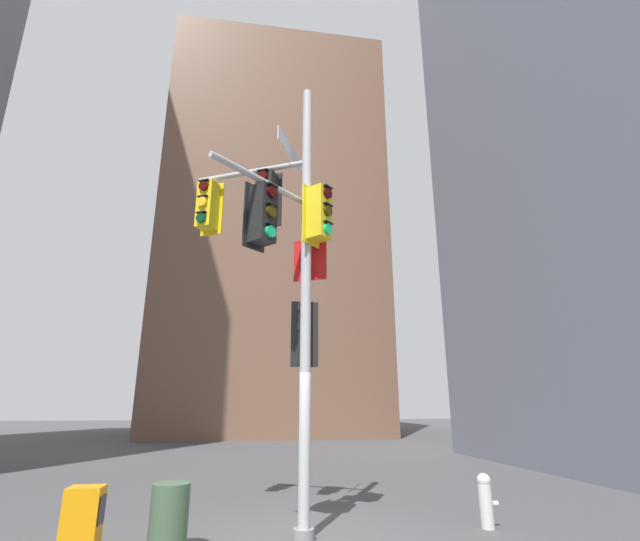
# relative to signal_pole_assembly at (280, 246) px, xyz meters

# --- Properties ---
(ground) EXTENTS (120.00, 120.00, 0.00)m
(ground) POSITION_rel_signal_pole_assembly_xyz_m (0.48, -0.10, -4.76)
(ground) COLOR #474749
(building_mid_block) EXTENTS (15.58, 15.58, 29.57)m
(building_mid_block) POSITION_rel_signal_pole_assembly_xyz_m (1.18, 27.85, 10.02)
(building_mid_block) COLOR brown
(building_mid_block) RESTS_ON ground
(signal_pole_assembly) EXTENTS (2.59, 2.87, 8.08)m
(signal_pole_assembly) POSITION_rel_signal_pole_assembly_xyz_m (0.00, 0.00, 0.00)
(signal_pole_assembly) COLOR #B2B2B5
(signal_pole_assembly) RESTS_ON ground
(fire_hydrant) EXTENTS (0.33, 0.23, 0.86)m
(fire_hydrant) POSITION_rel_signal_pole_assembly_xyz_m (3.60, 0.06, -4.32)
(fire_hydrant) COLOR silver
(fire_hydrant) RESTS_ON ground
(newspaper_box) EXTENTS (0.45, 0.36, 0.95)m
(newspaper_box) POSITION_rel_signal_pole_assembly_xyz_m (-2.52, -0.88, -4.29)
(newspaper_box) COLOR orange
(newspaper_box) RESTS_ON ground
(trash_bin) EXTENTS (0.53, 0.53, 0.91)m
(trash_bin) POSITION_rel_signal_pole_assembly_xyz_m (-1.48, -0.53, -4.31)
(trash_bin) COLOR #3F593F
(trash_bin) RESTS_ON ground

